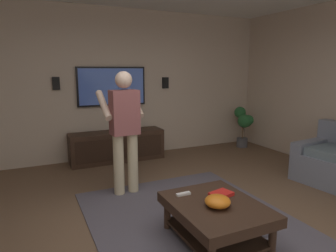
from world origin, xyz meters
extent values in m
plane|color=brown|center=(0.00, 0.00, 0.00)|extent=(7.70, 7.70, 0.00)
cube|color=#BCA893|center=(3.14, 0.00, 1.38)|extent=(0.10, 6.62, 2.77)
cube|color=#514C56|center=(-0.02, -0.14, 0.01)|extent=(3.08, 2.15, 0.01)
cube|color=slate|center=(0.72, -2.57, 0.29)|extent=(0.27, 0.85, 0.58)
cube|color=#332116|center=(-0.22, -0.14, 0.35)|extent=(1.00, 0.80, 0.10)
cylinder|color=#332116|center=(0.20, -0.46, 0.15)|extent=(0.07, 0.07, 0.30)
cylinder|color=#332116|center=(0.20, 0.18, 0.15)|extent=(0.07, 0.07, 0.30)
cylinder|color=#332116|center=(-0.64, -0.46, 0.15)|extent=(0.07, 0.07, 0.30)
cube|color=black|center=(-0.22, -0.14, 0.10)|extent=(0.88, 0.68, 0.03)
cube|color=#332116|center=(2.81, -0.02, 0.28)|extent=(0.44, 1.70, 0.55)
cube|color=black|center=(2.59, -0.02, 0.28)|extent=(0.01, 1.56, 0.39)
cube|color=black|center=(3.05, -0.02, 1.35)|extent=(0.05, 1.27, 0.71)
cube|color=#496BD2|center=(3.02, -0.02, 1.35)|extent=(0.01, 1.21, 0.65)
cylinder|color=#C6B793|center=(1.30, 0.18, 0.41)|extent=(0.14, 0.14, 0.82)
cylinder|color=#C6B793|center=(1.29, 0.38, 0.41)|extent=(0.14, 0.14, 0.82)
cube|color=#8C4C4C|center=(1.30, 0.28, 1.11)|extent=(0.24, 0.37, 0.58)
sphere|color=beige|center=(1.30, 0.28, 1.53)|extent=(0.22, 0.22, 0.22)
cylinder|color=beige|center=(1.49, 0.07, 1.20)|extent=(0.48, 0.11, 0.37)
cylinder|color=beige|center=(1.46, 0.51, 1.20)|extent=(0.48, 0.11, 0.37)
cube|color=white|center=(1.68, 0.30, 1.10)|extent=(0.04, 0.05, 0.16)
cylinder|color=#4C4C51|center=(2.64, -2.76, 0.10)|extent=(0.23, 0.23, 0.20)
cylinder|color=brown|center=(2.64, -2.76, 0.36)|extent=(0.03, 0.03, 0.32)
sphere|color=#235B2D|center=(2.54, -2.82, 0.60)|extent=(0.21, 0.21, 0.21)
sphere|color=#235B2D|center=(2.70, -2.82, 0.59)|extent=(0.19, 0.19, 0.19)
sphere|color=#235B2D|center=(2.59, -2.75, 0.58)|extent=(0.28, 0.28, 0.28)
sphere|color=#235B2D|center=(2.63, -2.84, 0.56)|extent=(0.25, 0.25, 0.25)
sphere|color=#235B2D|center=(2.75, -2.75, 0.75)|extent=(0.25, 0.25, 0.25)
ellipsoid|color=orange|center=(-0.29, -0.11, 0.45)|extent=(0.24, 0.24, 0.11)
cube|color=white|center=(0.09, 0.05, 0.41)|extent=(0.05, 0.15, 0.02)
cube|color=red|center=(-0.09, -0.29, 0.42)|extent=(0.21, 0.25, 0.04)
sphere|color=gold|center=(2.80, -0.26, 0.66)|extent=(0.22, 0.22, 0.22)
cube|color=black|center=(3.06, -1.11, 1.40)|extent=(0.06, 0.12, 0.22)
cube|color=black|center=(3.06, 0.94, 1.43)|extent=(0.06, 0.12, 0.22)
camera|label=1|loc=(-2.47, 1.42, 1.66)|focal=32.31mm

